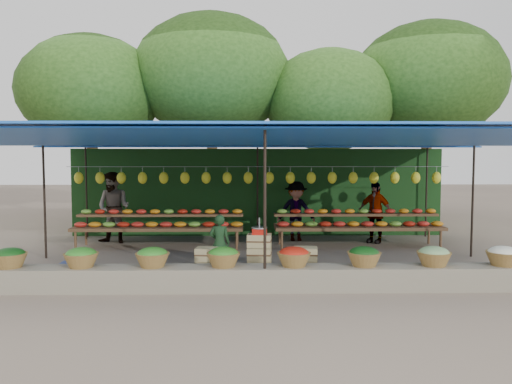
{
  "coord_description": "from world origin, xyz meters",
  "views": [
    {
      "loc": [
        -0.3,
        -11.11,
        2.26
      ],
      "look_at": [
        -0.09,
        0.2,
        1.47
      ],
      "focal_mm": 35.0,
      "sensor_mm": 36.0,
      "label": 1
    }
  ],
  "objects_px": {
    "vendor_seated": "(219,243)",
    "blue_crate_back": "(74,270)",
    "crate_counter": "(258,258)",
    "weighing_scale": "(259,230)"
  },
  "relations": [
    {
      "from": "vendor_seated",
      "to": "blue_crate_back",
      "type": "height_order",
      "value": "vendor_seated"
    },
    {
      "from": "vendor_seated",
      "to": "crate_counter",
      "type": "bearing_deg",
      "value": 169.17
    },
    {
      "from": "crate_counter",
      "to": "blue_crate_back",
      "type": "bearing_deg",
      "value": -175.53
    },
    {
      "from": "weighing_scale",
      "to": "vendor_seated",
      "type": "relative_size",
      "value": 0.28
    },
    {
      "from": "crate_counter",
      "to": "vendor_seated",
      "type": "height_order",
      "value": "vendor_seated"
    },
    {
      "from": "weighing_scale",
      "to": "blue_crate_back",
      "type": "height_order",
      "value": "weighing_scale"
    },
    {
      "from": "weighing_scale",
      "to": "vendor_seated",
      "type": "height_order",
      "value": "vendor_seated"
    },
    {
      "from": "weighing_scale",
      "to": "crate_counter",
      "type": "bearing_deg",
      "value": 180.0
    },
    {
      "from": "crate_counter",
      "to": "weighing_scale",
      "type": "height_order",
      "value": "weighing_scale"
    },
    {
      "from": "weighing_scale",
      "to": "blue_crate_back",
      "type": "distance_m",
      "value": 3.57
    }
  ]
}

